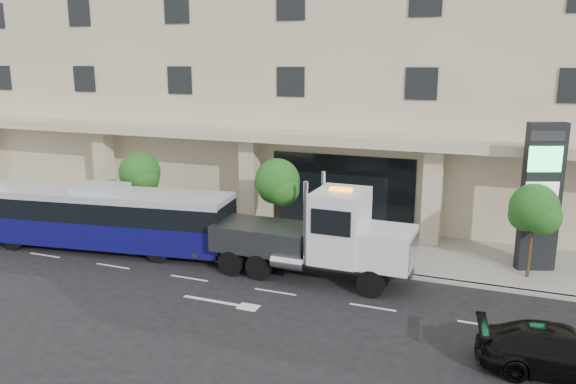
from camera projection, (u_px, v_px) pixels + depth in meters
name	position (u px, v px, depth m)	size (l,w,h in m)	color
ground	(289.00, 279.00, 24.02)	(120.00, 120.00, 0.00)	black
sidewalk	(324.00, 243.00, 28.53)	(120.00, 6.00, 0.15)	gray
curb	(305.00, 262.00, 25.81)	(120.00, 0.30, 0.15)	gray
convention_center	(377.00, 47.00, 35.73)	(60.00, 17.60, 20.00)	tan
tree_left	(140.00, 175.00, 30.11)	(2.27, 2.20, 4.22)	#422B19
tree_mid	(278.00, 184.00, 27.23)	(2.28, 2.20, 4.38)	#422B19
tree_right	(534.00, 211.00, 23.20)	(2.10, 2.00, 4.04)	#422B19
city_bus	(102.00, 217.00, 27.46)	(13.20, 4.49, 3.28)	black
tow_truck	(320.00, 238.00, 23.63)	(9.79, 2.57, 4.46)	#2D3033
black_sedan	(563.00, 351.00, 16.60)	(2.00, 4.92, 1.43)	black
signage_pylon	(541.00, 197.00, 24.04)	(1.70, 1.14, 6.46)	black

